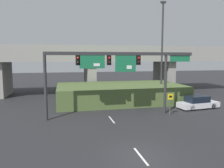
% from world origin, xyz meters
% --- Properties ---
extents(ground_plane, '(160.00, 160.00, 0.00)m').
position_xyz_m(ground_plane, '(0.00, 0.00, 0.00)').
color(ground_plane, '#262628').
extents(lane_markings, '(0.14, 42.34, 0.01)m').
position_xyz_m(lane_markings, '(0.00, 11.74, 0.00)').
color(lane_markings, silver).
rests_on(lane_markings, ground).
extents(signal_gantry, '(15.00, 0.44, 6.40)m').
position_xyz_m(signal_gantry, '(0.84, 8.87, 5.16)').
color(signal_gantry, '#2D2D30').
rests_on(signal_gantry, ground).
extents(speed_limit_sign, '(0.60, 0.11, 2.27)m').
position_xyz_m(speed_limit_sign, '(6.21, 8.07, 1.48)').
color(speed_limit_sign, '#4C4C4C').
rests_on(speed_limit_sign, ground).
extents(highway_light_pole_near, '(0.70, 0.36, 13.30)m').
position_xyz_m(highway_light_pole_near, '(8.81, 15.77, 7.02)').
color(highway_light_pole_near, '#2D2D30').
rests_on(highway_light_pole_near, ground).
extents(overpass_bridge, '(47.60, 7.92, 7.77)m').
position_xyz_m(overpass_bridge, '(0.00, 24.56, 5.47)').
color(overpass_bridge, gray).
rests_on(overpass_bridge, ground).
extents(grass_embankment, '(16.44, 9.01, 2.28)m').
position_xyz_m(grass_embankment, '(3.02, 16.19, 1.14)').
color(grass_embankment, '#4C6033').
rests_on(grass_embankment, ground).
extents(parked_sedan_near_right, '(4.97, 2.31, 1.49)m').
position_xyz_m(parked_sedan_near_right, '(10.75, 10.07, 0.68)').
color(parked_sedan_near_right, silver).
rests_on(parked_sedan_near_right, ground).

